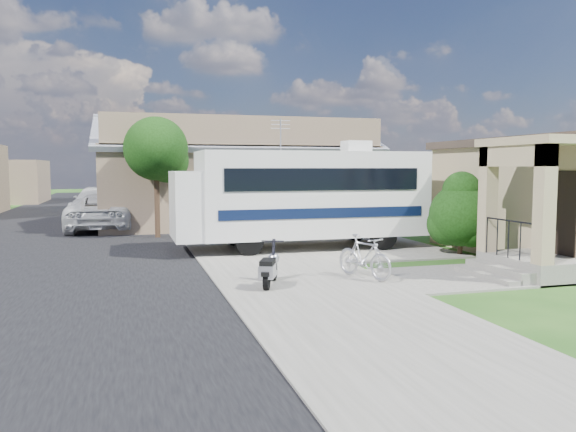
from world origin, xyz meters
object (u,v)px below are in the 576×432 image
object	(u,v)px
shrub	(461,212)
van	(97,202)
garden_hose	(479,268)
bicycle	(364,259)
scooter	(270,269)
motorhome	(302,195)
pickup_truck	(105,212)

from	to	relation	value
shrub	van	bearing A→B (deg)	122.95
shrub	garden_hose	xyz separation A→B (m)	(-1.13, -2.58, -1.21)
bicycle	van	size ratio (longest dim) A/B	0.31
shrub	scooter	xyz separation A→B (m)	(-6.77, -3.00, -0.87)
bicycle	van	distance (m)	21.51
scooter	bicycle	xyz separation A→B (m)	(2.36, 0.23, 0.07)
scooter	shrub	bearing A→B (deg)	46.83
garden_hose	van	bearing A→B (deg)	116.98
bicycle	garden_hose	bearing A→B (deg)	-18.60
motorhome	bicycle	distance (m)	5.46
motorhome	garden_hose	distance (m)	6.24
garden_hose	shrub	bearing A→B (deg)	66.32
bicycle	motorhome	bearing A→B (deg)	66.59
shrub	pickup_truck	size ratio (longest dim) A/B	0.46
motorhome	scooter	size ratio (longest dim) A/B	5.77
scooter	bicycle	world-z (taller)	scooter
pickup_truck	motorhome	bearing A→B (deg)	135.07
bicycle	garden_hose	xyz separation A→B (m)	(3.28, 0.19, -0.42)
shrub	bicycle	distance (m)	5.27
motorhome	van	world-z (taller)	motorhome
motorhome	scooter	bearing A→B (deg)	-114.50
motorhome	garden_hose	bearing A→B (deg)	-58.58
motorhome	pickup_truck	size ratio (longest dim) A/B	1.45
shrub	van	size ratio (longest dim) A/B	0.47
scooter	van	bearing A→B (deg)	125.57
shrub	scooter	world-z (taller)	shrub
bicycle	van	world-z (taller)	van
van	garden_hose	xyz separation A→B (m)	(10.26, -20.15, -0.69)
shrub	garden_hose	size ratio (longest dim) A/B	6.03
shrub	garden_hose	bearing A→B (deg)	-113.68
scooter	bicycle	distance (m)	2.38
shrub	scooter	distance (m)	7.46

